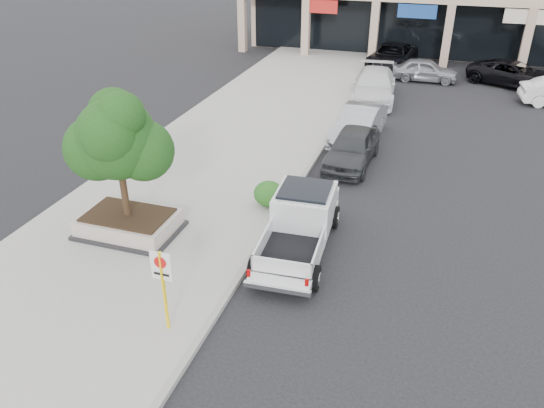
{
  "coord_description": "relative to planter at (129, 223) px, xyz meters",
  "views": [
    {
      "loc": [
        3.29,
        -12.03,
        9.38
      ],
      "look_at": [
        -1.18,
        1.5,
        1.57
      ],
      "focal_mm": 35.0,
      "sensor_mm": 36.0,
      "label": 1
    }
  ],
  "objects": [
    {
      "name": "curb_car_a",
      "position": [
        5.86,
        8.02,
        0.29
      ],
      "size": [
        1.98,
        4.54,
        1.52
      ],
      "primitive_type": "imported",
      "rotation": [
        0.0,
        0.0,
        -0.04
      ],
      "color": "#2D3033",
      "rests_on": "ground"
    },
    {
      "name": "lot_car_d",
      "position": [
        13.06,
        22.82,
        0.26
      ],
      "size": [
        5.86,
        4.42,
        1.48
      ],
      "primitive_type": "imported",
      "rotation": [
        0.0,
        0.0,
        1.15
      ],
      "color": "black",
      "rests_on": "ground"
    },
    {
      "name": "hedge",
      "position": [
        3.78,
        3.16,
        0.14
      ],
      "size": [
        1.1,
        0.99,
        0.93
      ],
      "primitive_type": "ellipsoid",
      "color": "#1B4C15",
      "rests_on": "sidewalk"
    },
    {
      "name": "planter_tree",
      "position": [
        0.13,
        0.15,
        2.94
      ],
      "size": [
        2.9,
        2.55,
        4.0
      ],
      "color": "#321D13",
      "rests_on": "planter"
    },
    {
      "name": "pickup_truck",
      "position": [
        5.5,
        0.9,
        0.39
      ],
      "size": [
        2.35,
        5.58,
        1.72
      ],
      "primitive_type": null,
      "rotation": [
        0.0,
        0.0,
        0.06
      ],
      "color": "silver",
      "rests_on": "ground"
    },
    {
      "name": "curb_car_b",
      "position": [
        5.63,
        10.8,
        0.31
      ],
      "size": [
        2.09,
        4.88,
        1.56
      ],
      "primitive_type": "imported",
      "rotation": [
        0.0,
        0.0,
        -0.09
      ],
      "color": "#96989E",
      "rests_on": "ground"
    },
    {
      "name": "planter",
      "position": [
        0.0,
        0.0,
        0.0
      ],
      "size": [
        3.2,
        2.2,
        0.68
      ],
      "color": "black",
      "rests_on": "sidewalk"
    },
    {
      "name": "lot_car_a",
      "position": [
        7.85,
        22.2,
        0.23
      ],
      "size": [
        4.15,
        1.72,
        1.4
      ],
      "primitive_type": "imported",
      "rotation": [
        0.0,
        0.0,
        1.59
      ],
      "color": "gray",
      "rests_on": "ground"
    },
    {
      "name": "curb",
      "position": [
        4.3,
        5.32,
        -0.4
      ],
      "size": [
        0.2,
        52.0,
        0.15
      ],
      "primitive_type": "cube",
      "color": "gray",
      "rests_on": "ground"
    },
    {
      "name": "sidewalk",
      "position": [
        0.35,
        5.32,
        -0.4
      ],
      "size": [
        8.0,
        52.0,
        0.15
      ],
      "primitive_type": "cube",
      "color": "gray",
      "rests_on": "ground"
    },
    {
      "name": "curb_car_c",
      "position": [
        5.36,
        17.22,
        0.36
      ],
      "size": [
        2.89,
        5.96,
        1.67
      ],
      "primitive_type": "imported",
      "rotation": [
        0.0,
        0.0,
        0.1
      ],
      "color": "silver",
      "rests_on": "ground"
    },
    {
      "name": "curb_car_d",
      "position": [
        5.43,
        24.76,
        0.34
      ],
      "size": [
        3.25,
        6.08,
        1.62
      ],
      "primitive_type": "imported",
      "rotation": [
        0.0,
        0.0,
        -0.1
      ],
      "color": "black",
      "rests_on": "ground"
    },
    {
      "name": "no_parking_sign",
      "position": [
        3.41,
        -3.75,
        1.16
      ],
      "size": [
        0.55,
        0.09,
        2.3
      ],
      "color": "yellow",
      "rests_on": "sidewalk"
    },
    {
      "name": "ground",
      "position": [
        5.85,
        -0.68,
        -0.48
      ],
      "size": [
        120.0,
        120.0,
        0.0
      ],
      "primitive_type": "plane",
      "color": "black",
      "rests_on": "ground"
    }
  ]
}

